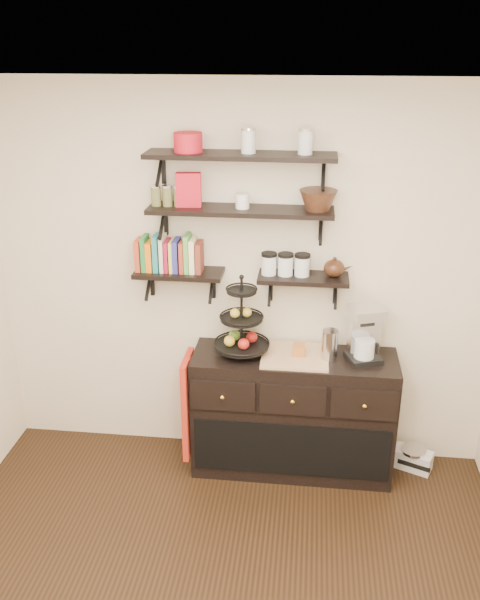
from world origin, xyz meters
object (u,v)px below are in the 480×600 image
(coffee_maker, at_px, (365,334))
(fruit_stand, at_px, (242,328))
(sideboard, at_px, (293,413))
(radio, at_px, (413,458))

(coffee_maker, bearing_deg, fruit_stand, 162.14)
(sideboard, bearing_deg, radio, 4.84)
(sideboard, relative_size, fruit_stand, 2.53)
(fruit_stand, relative_size, radio, 1.83)
(radio, bearing_deg, sideboard, -152.17)
(fruit_stand, distance_m, coffee_maker, 0.82)
(sideboard, xyz_separation_m, coffee_maker, (0.46, 0.03, 0.63))
(coffee_maker, distance_m, radio, 1.09)
(sideboard, height_order, coffee_maker, coffee_maker)
(radio, bearing_deg, coffee_maker, -150.54)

